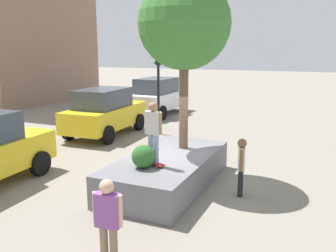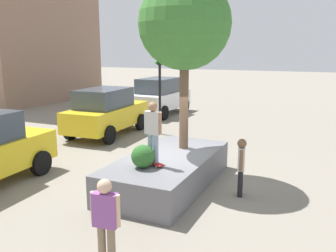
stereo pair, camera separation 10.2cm
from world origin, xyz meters
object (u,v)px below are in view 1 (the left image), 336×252
skateboarder (153,128)px  passerby_with_bag (108,218)px  police_car (158,96)px  planter_ledge (168,171)px  traffic_light_corner (158,74)px  skateboard (154,163)px  pedestrian_crossing (241,163)px  plaza_tree (184,24)px  taxi_cab (105,112)px

skateboarder → passerby_with_bag: skateboarder is taller
police_car → passerby_with_bag: size_ratio=2.86×
skateboarder → passerby_with_bag: bearing=-167.7°
planter_ledge → traffic_light_corner: 6.99m
skateboard → skateboarder: (0.00, 0.00, 0.96)m
police_car → traffic_light_corner: (-4.70, -2.26, 1.66)m
skateboarder → pedestrian_crossing: 2.55m
plaza_tree → taxi_cab: plaza_tree is taller
planter_ledge → police_car: size_ratio=0.98×
pedestrian_crossing → passerby_with_bag: 4.51m
pedestrian_crossing → skateboarder: bearing=113.8°
police_car → pedestrian_crossing: size_ratio=3.04×
taxi_cab → traffic_light_corner: traffic_light_corner is taller
planter_ledge → skateboard: bearing=177.2°
skateboarder → taxi_cab: skateboarder is taller
skateboard → taxi_cab: 7.57m
skateboard → taxi_cab: bearing=43.3°
plaza_tree → skateboarder: size_ratio=3.16×
plaza_tree → passerby_with_bag: size_ratio=3.04×
skateboarder → pedestrian_crossing: (0.95, -2.16, -0.97)m
plaza_tree → taxi_cab: 7.30m
traffic_light_corner → passerby_with_bag: (-10.02, -3.74, -1.82)m
traffic_light_corner → plaza_tree: bearing=-146.8°
police_car → skateboard: bearing=-155.2°
plaza_tree → pedestrian_crossing: plaza_tree is taller
plaza_tree → police_car: size_ratio=1.07×
passerby_with_bag → plaza_tree: bearing=6.7°
pedestrian_crossing → skateboard: bearing=113.8°
planter_ledge → plaza_tree: 4.33m
planter_ledge → passerby_with_bag: passerby_with_bag is taller
skateboard → traffic_light_corner: (6.69, 3.02, 1.87)m
skateboard → police_car: (11.40, 5.27, 0.21)m
taxi_cab → traffic_light_corner: 2.99m
police_car → passerby_with_bag: bearing=-157.8°
plaza_tree → traffic_light_corner: 5.98m
plaza_tree → skateboard: (-1.93, 0.10, -3.70)m
planter_ledge → taxi_cab: taxi_cab is taller
planter_ledge → pedestrian_crossing: size_ratio=2.97×
pedestrian_crossing → passerby_with_bag: bearing=161.5°
skateboard → taxi_cab: size_ratio=0.17×
skateboard → passerby_with_bag: passerby_with_bag is taller
taxi_cab → passerby_with_bag: size_ratio=2.80×
planter_ledge → pedestrian_crossing: (0.08, -2.11, 0.48)m
skateboarder → passerby_with_bag: 3.52m
traffic_light_corner → planter_ledge: bearing=-152.3°
skateboard → passerby_with_bag: 3.41m
skateboard → skateboarder: 0.96m
plaza_tree → skateboarder: (-1.93, 0.10, -2.75)m
taxi_cab → police_car: police_car is taller
taxi_cab → plaza_tree: bearing=-124.1°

